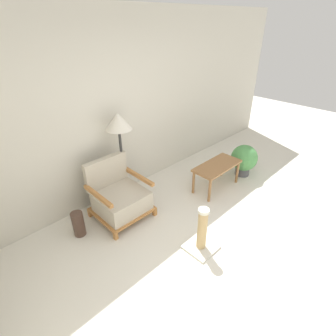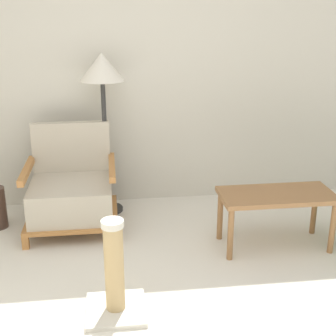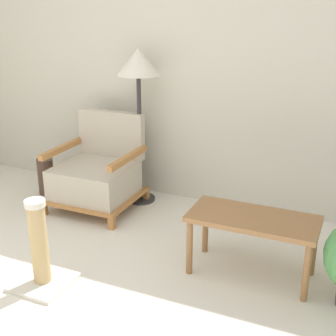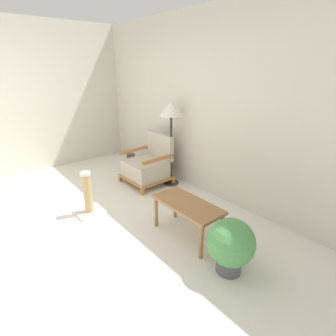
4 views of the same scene
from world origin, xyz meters
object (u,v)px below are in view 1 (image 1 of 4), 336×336
(vase, at_px, (78,224))
(potted_plant, at_px, (244,159))
(coffee_table, at_px, (217,168))
(scratching_post, at_px, (202,235))
(floor_lamp, at_px, (119,128))
(armchair, at_px, (120,197))

(vase, relative_size, potted_plant, 0.61)
(vase, bearing_deg, coffee_table, -15.36)
(potted_plant, relative_size, scratching_post, 0.94)
(vase, distance_m, potted_plant, 2.97)
(coffee_table, relative_size, vase, 2.43)
(floor_lamp, xyz_separation_m, coffee_table, (1.27, -0.83, -0.82))
(armchair, distance_m, scratching_post, 1.28)
(floor_lamp, bearing_deg, potted_plant, -24.96)
(floor_lamp, height_order, scratching_post, floor_lamp)
(coffee_table, relative_size, scratching_post, 1.40)
(floor_lamp, relative_size, vase, 3.98)
(coffee_table, xyz_separation_m, potted_plant, (0.70, -0.09, -0.06))
(coffee_table, bearing_deg, floor_lamp, 146.89)
(scratching_post, bearing_deg, potted_plant, 17.20)
(armchair, height_order, vase, armchair)
(coffee_table, bearing_deg, armchair, 160.77)
(armchair, xyz_separation_m, coffee_table, (1.56, -0.54, 0.07))
(floor_lamp, relative_size, scratching_post, 2.29)
(armchair, xyz_separation_m, scratching_post, (0.33, -1.23, -0.09))
(scratching_post, bearing_deg, armchair, 104.82)
(armchair, height_order, coffee_table, armchair)
(armchair, height_order, scratching_post, armchair)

